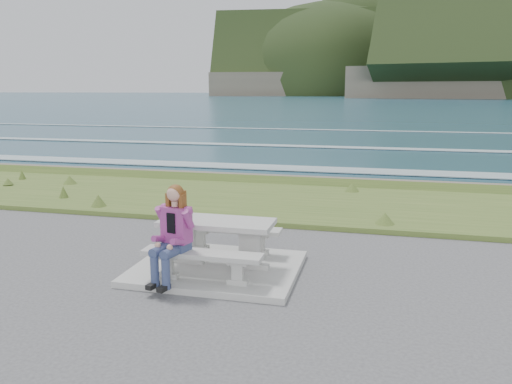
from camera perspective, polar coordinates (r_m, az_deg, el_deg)
concrete_slab at (r=8.15m, az=-4.43°, el=-8.67°), size 2.60×2.10×0.10m
picnic_table at (r=7.95m, az=-4.51°, el=-4.38°), size 1.80×0.75×0.75m
bench_landward at (r=7.39m, az=-6.19°, el=-7.56°), size 1.80×0.35×0.45m
bench_seaward at (r=8.66m, az=-3.02°, el=-4.64°), size 1.80×0.35×0.45m
grass_verge at (r=12.82m, az=2.57°, el=-1.35°), size 160.00×4.50×0.22m
shore_drop at (r=15.61m, az=4.67°, el=0.96°), size 160.00×0.80×2.20m
ocean at (r=32.76m, az=9.48°, el=3.34°), size 1600.00×1600.00×0.09m
seated_woman at (r=7.38m, az=-9.73°, el=-6.26°), size 0.55×0.78×1.43m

